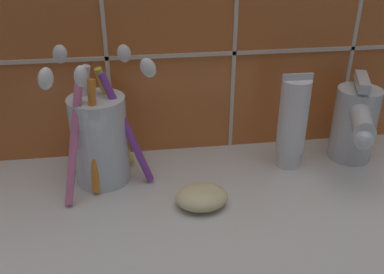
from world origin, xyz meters
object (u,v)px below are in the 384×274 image
at_px(sink_faucet, 355,123).
at_px(soap_bar, 202,197).
at_px(toothbrush_cup, 100,136).
at_px(toothpaste_tube, 292,122).

height_order(sink_faucet, soap_bar, sink_faucet).
bearing_deg(sink_faucet, toothbrush_cup, -67.58).
distance_m(toothpaste_tube, sink_faucet, 0.09).
bearing_deg(toothbrush_cup, toothpaste_tube, 0.29).
bearing_deg(toothbrush_cup, sink_faucet, 0.40).
relative_size(toothbrush_cup, sink_faucet, 1.40).
distance_m(toothbrush_cup, soap_bar, 0.14).
xyz_separation_m(toothpaste_tube, sink_faucet, (0.09, 0.00, -0.01)).
bearing_deg(soap_bar, toothbrush_cup, 147.36).
relative_size(toothbrush_cup, soap_bar, 2.80).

